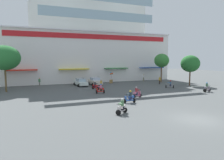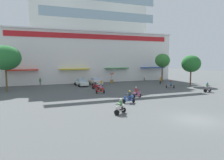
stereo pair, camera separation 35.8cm
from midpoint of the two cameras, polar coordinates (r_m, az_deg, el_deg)
ground_plane at (r=29.98m, az=5.17°, el=-4.25°), size 128.00×128.00×0.00m
colonial_building at (r=51.11m, az=-6.37°, el=11.44°), size 39.13×15.69×23.11m
plaza_tree_0 at (r=36.61m, az=-27.53°, el=5.53°), size 4.82×4.69×7.43m
plaza_tree_1 at (r=43.14m, az=21.55°, el=4.26°), size 3.91×3.39×6.01m
plaza_tree_3 at (r=47.24m, az=14.19°, el=5.30°), size 3.24×3.42×6.47m
parked_car_0 at (r=40.26m, az=-8.36°, el=-0.61°), size 2.43×4.54×1.49m
parked_car_1 at (r=41.24m, az=-4.38°, el=-0.36°), size 2.42×4.23×1.53m
scooter_rider_0 at (r=19.79m, az=2.88°, el=-7.73°), size 1.42×1.21×1.53m
scooter_rider_1 at (r=35.45m, az=-4.35°, el=-1.67°), size 1.01×1.57×1.48m
scooter_rider_2 at (r=31.36m, az=-2.95°, el=-2.62°), size 1.37×0.64×1.52m
scooter_rider_3 at (r=24.63m, az=5.18°, el=-4.98°), size 1.43×0.52×1.53m
scooter_rider_4 at (r=38.55m, az=16.32°, el=-1.32°), size 1.50×1.22×1.43m
scooter_rider_5 at (r=27.98m, az=7.24°, el=-3.67°), size 1.51×0.98×1.56m
scooter_rider_6 at (r=36.03m, az=25.48°, el=-2.04°), size 1.57×0.90×1.58m
pedestrian_0 at (r=43.84m, az=13.63°, el=0.04°), size 0.51×0.51×1.62m
pedestrian_1 at (r=48.94m, az=9.29°, el=0.78°), size 0.46×0.46×1.68m
pedestrian_2 at (r=42.38m, az=-19.27°, el=-0.32°), size 0.50×0.50×1.62m
pedestrian_3 at (r=36.69m, az=-2.70°, el=-0.99°), size 0.46×0.46×1.53m
balloon_vendor_cart at (r=44.41m, az=0.19°, el=0.51°), size 0.97×1.08×2.47m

